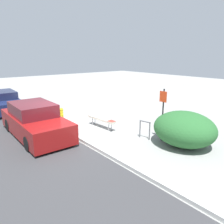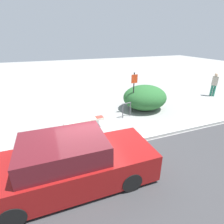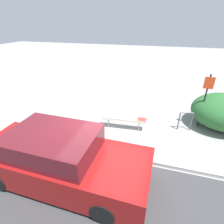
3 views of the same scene
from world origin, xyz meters
The scene contains 8 objects.
ground_plane centered at (0.00, 0.00, 0.00)m, with size 60.00×60.00×0.00m, color gray.
curb centered at (0.00, 0.00, 0.07)m, with size 60.00×0.20×0.13m.
bench centered at (0.08, 1.75, 0.46)m, with size 1.87×0.43×0.53m.
bike_rack centered at (2.52, 2.35, 0.50)m, with size 0.55×0.15×0.83m.
sign_post centered at (3.12, 2.78, 1.38)m, with size 0.36×0.08×2.30m.
fire_hydrant centered at (-2.36, 0.70, 0.41)m, with size 0.36×0.22×0.77m.
shrub_hedge centered at (4.05, 3.07, 0.72)m, with size 2.61×2.35×1.44m.
parked_car_near centered at (-1.00, -1.32, 0.69)m, with size 4.80×1.92×1.53m.
Camera 3 is at (1.38, -4.42, 4.06)m, focal length 28.00 mm.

